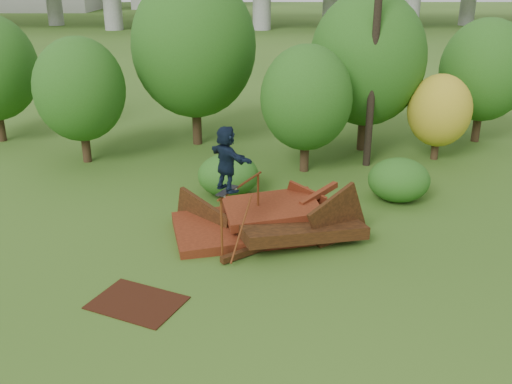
{
  "coord_description": "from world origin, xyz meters",
  "views": [
    {
      "loc": [
        -0.82,
        -12.03,
        7.15
      ],
      "look_at": [
        -0.8,
        2.0,
        1.6
      ],
      "focal_mm": 40.0,
      "sensor_mm": 36.0,
      "label": 1
    }
  ],
  "objects_px": {
    "scrap_pile": "(268,223)",
    "flat_plate": "(137,303)",
    "skater": "(227,159)",
    "utility_pole": "(377,14)"
  },
  "relations": [
    {
      "from": "utility_pole",
      "to": "scrap_pile",
      "type": "bearing_deg",
      "value": -122.54
    },
    {
      "from": "scrap_pile",
      "to": "utility_pole",
      "type": "relative_size",
      "value": 0.51
    },
    {
      "from": "scrap_pile",
      "to": "flat_plate",
      "type": "height_order",
      "value": "scrap_pile"
    },
    {
      "from": "skater",
      "to": "flat_plate",
      "type": "distance_m",
      "value": 4.06
    },
    {
      "from": "scrap_pile",
      "to": "skater",
      "type": "xyz_separation_m",
      "value": [
        -1.07,
        -1.29,
        2.36
      ]
    },
    {
      "from": "scrap_pile",
      "to": "flat_plate",
      "type": "bearing_deg",
      "value": -130.6
    },
    {
      "from": "scrap_pile",
      "to": "skater",
      "type": "bearing_deg",
      "value": -129.5
    },
    {
      "from": "skater",
      "to": "utility_pole",
      "type": "height_order",
      "value": "utility_pole"
    },
    {
      "from": "flat_plate",
      "to": "utility_pole",
      "type": "distance_m",
      "value": 13.26
    },
    {
      "from": "scrap_pile",
      "to": "utility_pole",
      "type": "height_order",
      "value": "utility_pole"
    }
  ]
}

